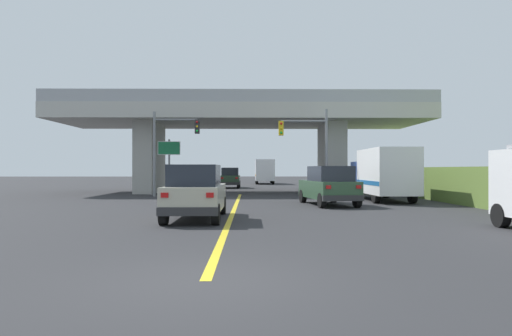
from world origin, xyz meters
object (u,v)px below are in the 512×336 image
(box_truck, at_px, (383,174))
(semi_truck_distant, at_px, (265,171))
(highway_sign, at_px, (169,154))
(suv_lead, at_px, (196,192))
(sedan_oncoming, at_px, (230,178))
(suv_crossing, at_px, (329,186))
(traffic_signal_farside, at_px, (169,142))
(traffic_signal_nearside, at_px, (310,142))

(box_truck, xyz_separation_m, semi_truck_distant, (-6.02, 30.90, 0.01))
(box_truck, relative_size, highway_sign, 1.70)
(suv_lead, bearing_deg, highway_sign, 103.46)
(box_truck, height_order, highway_sign, highway_sign)
(suv_lead, height_order, sedan_oncoming, same)
(suv_lead, xyz_separation_m, suv_crossing, (6.08, 6.55, 0.00))
(suv_crossing, bearing_deg, semi_truck_distant, 85.93)
(suv_lead, xyz_separation_m, semi_truck_distant, (3.84, 40.58, 0.60))
(box_truck, bearing_deg, semi_truck_distant, 101.03)
(sedan_oncoming, bearing_deg, suv_crossing, -74.36)
(box_truck, height_order, sedan_oncoming, box_truck)
(suv_lead, distance_m, traffic_signal_farside, 14.69)
(sedan_oncoming, bearing_deg, traffic_signal_nearside, -68.42)
(semi_truck_distant, bearing_deg, traffic_signal_farside, -105.44)
(traffic_signal_farside, height_order, semi_truck_distant, traffic_signal_farside)
(traffic_signal_nearside, bearing_deg, traffic_signal_farside, 174.19)
(traffic_signal_farside, bearing_deg, traffic_signal_nearside, -5.81)
(suv_lead, distance_m, box_truck, 13.83)
(traffic_signal_nearside, bearing_deg, highway_sign, 159.14)
(suv_crossing, height_order, traffic_signal_farside, traffic_signal_farside)
(highway_sign, bearing_deg, sedan_oncoming, 70.14)
(sedan_oncoming, bearing_deg, suv_lead, -90.08)
(box_truck, distance_m, traffic_signal_farside, 14.21)
(box_truck, distance_m, highway_sign, 15.71)
(suv_lead, relative_size, box_truck, 0.69)
(suv_crossing, relative_size, sedan_oncoming, 1.09)
(traffic_signal_farside, relative_size, semi_truck_distant, 0.83)
(traffic_signal_nearside, height_order, traffic_signal_farside, traffic_signal_nearside)
(suv_crossing, relative_size, traffic_signal_farside, 0.86)
(suv_crossing, relative_size, semi_truck_distant, 0.72)
(suv_lead, height_order, traffic_signal_nearside, traffic_signal_nearside)
(traffic_signal_farside, bearing_deg, sedan_oncoming, 75.96)
(suv_lead, relative_size, suv_crossing, 0.96)
(traffic_signal_nearside, xyz_separation_m, traffic_signal_farside, (-9.51, 0.97, 0.06))
(suv_lead, relative_size, highway_sign, 1.17)
(sedan_oncoming, distance_m, semi_truck_distant, 13.02)
(box_truck, xyz_separation_m, sedan_oncoming, (-9.83, 18.46, -0.59))
(box_truck, relative_size, traffic_signal_farside, 1.20)
(suv_lead, height_order, traffic_signal_farside, traffic_signal_farside)
(semi_truck_distant, bearing_deg, highway_sign, -108.37)
(traffic_signal_farside, xyz_separation_m, semi_truck_distant, (7.34, 26.58, -2.13))
(box_truck, bearing_deg, traffic_signal_nearside, 138.93)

